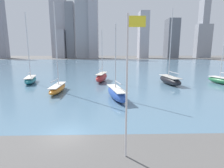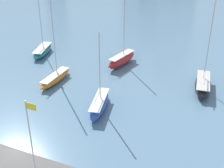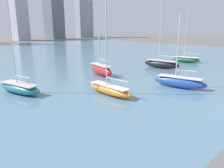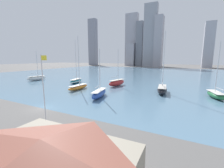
# 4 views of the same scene
# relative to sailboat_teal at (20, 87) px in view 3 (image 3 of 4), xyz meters

# --- Properties ---
(harbor_water) EXTENTS (180.00, 140.00, 0.00)m
(harbor_water) POSITION_rel_sailboat_teal_xyz_m (14.70, 43.22, -0.92)
(harbor_water) COLOR slate
(harbor_water) RESTS_ON ground_plane
(sailboat_teal) EXTENTS (4.43, 8.74, 16.37)m
(sailboat_teal) POSITION_rel_sailboat_teal_xyz_m (0.00, 0.00, 0.00)
(sailboat_teal) COLOR #1E757F
(sailboat_teal) RESTS_ON harbor_water
(sailboat_red) EXTENTS (3.67, 8.55, 12.67)m
(sailboat_red) POSITION_rel_sailboat_teal_xyz_m (17.13, 1.54, 0.24)
(sailboat_red) COLOR #B72828
(sailboat_red) RESTS_ON harbor_water
(sailboat_orange) EXTENTS (1.97, 8.54, 16.17)m
(sailboat_orange) POSITION_rel_sailboat_teal_xyz_m (9.23, -9.63, -0.03)
(sailboat_orange) COLOR orange
(sailboat_orange) RESTS_ON harbor_water
(sailboat_black) EXTENTS (3.72, 9.33, 16.84)m
(sailboat_black) POSITION_rel_sailboat_teal_xyz_m (33.06, -2.39, 0.13)
(sailboat_black) COLOR black
(sailboat_black) RESTS_ON harbor_water
(sailboat_green) EXTENTS (4.50, 7.88, 13.55)m
(sailboat_green) POSITION_rel_sailboat_teal_xyz_m (45.57, -2.09, -0.05)
(sailboat_green) COLOR #236B3D
(sailboat_green) RESTS_ON harbor_water
(sailboat_blue) EXTENTS (3.78, 8.78, 11.79)m
(sailboat_blue) POSITION_rel_sailboat_teal_xyz_m (20.04, -14.64, 0.07)
(sailboat_blue) COLOR #284CA8
(sailboat_blue) RESTS_ON harbor_water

